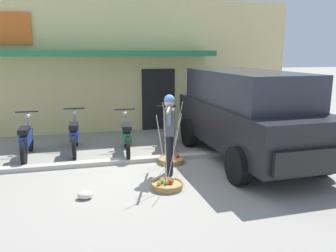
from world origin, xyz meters
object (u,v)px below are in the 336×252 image
motorcycle_third_in_row (127,136)px  motorcycle_nearest_shop (26,140)px  fruit_basket_left_side (167,184)px  fruit_basket_right_side (171,160)px  motorcycle_second_in_row (75,135)px  motorcycle_end_of_row (167,132)px  plastic_litter_bag (85,195)px  fruit_vendor (169,129)px  parked_truck (247,112)px

motorcycle_third_in_row → motorcycle_nearest_shop: bearing=174.8°
fruit_basket_left_side → motorcycle_nearest_shop: bearing=136.8°
fruit_basket_right_side → motorcycle_second_in_row: size_ratio=0.80×
motorcycle_end_of_row → plastic_litter_bag: bearing=-128.1°
fruit_basket_left_side → fruit_basket_right_side: 1.54m
fruit_vendor → plastic_litter_bag: bearing=-154.4°
fruit_vendor → motorcycle_third_in_row: fruit_vendor is taller
fruit_basket_right_side → motorcycle_end_of_row: size_ratio=0.81×
fruit_vendor → fruit_basket_left_side: size_ratio=1.17×
fruit_basket_right_side → motorcycle_second_in_row: fruit_basket_right_side is taller
motorcycle_third_in_row → plastic_litter_bag: bearing=-112.8°
fruit_basket_left_side → parked_truck: (2.31, 1.39, 1.05)m
fruit_basket_left_side → parked_truck: parked_truck is taller
fruit_vendor → motorcycle_second_in_row: size_ratio=0.93×
fruit_basket_left_side → plastic_litter_bag: fruit_basket_left_side is taller
motorcycle_third_in_row → fruit_basket_left_side: bearing=-79.7°
motorcycle_third_in_row → plastic_litter_bag: size_ratio=6.50×
motorcycle_nearest_shop → motorcycle_end_of_row: size_ratio=1.01×
parked_truck → motorcycle_end_of_row: bearing=141.6°
fruit_basket_left_side → motorcycle_nearest_shop: size_ratio=0.80×
motorcycle_second_in_row → motorcycle_end_of_row: 2.40m
motorcycle_nearest_shop → fruit_vendor: bearing=-32.2°
fruit_basket_left_side → motorcycle_nearest_shop: fruit_basket_left_side is taller
fruit_vendor → fruit_basket_left_side: fruit_vendor is taller
fruit_basket_left_side → fruit_basket_right_side: (0.46, 1.47, -0.00)m
plastic_litter_bag → motorcycle_end_of_row: bearing=51.9°
motorcycle_nearest_shop → motorcycle_second_in_row: (1.12, 0.24, 0.00)m
parked_truck → plastic_litter_bag: 4.25m
fruit_vendor → motorcycle_end_of_row: (0.44, 1.96, -0.52)m
motorcycle_third_in_row → motorcycle_end_of_row: (1.12, 0.24, 0.00)m
motorcycle_third_in_row → motorcycle_end_of_row: bearing=12.1°
motorcycle_third_in_row → plastic_litter_bag: motorcycle_third_in_row is taller
motorcycle_second_in_row → parked_truck: parked_truck is taller
motorcycle_second_in_row → motorcycle_third_in_row: bearing=-19.7°
motorcycle_end_of_row → motorcycle_nearest_shop: bearing=-179.6°
motorcycle_end_of_row → parked_truck: parked_truck is taller
parked_truck → motorcycle_third_in_row: bearing=159.0°
motorcycle_nearest_shop → parked_truck: parked_truck is taller
fruit_vendor → motorcycle_end_of_row: bearing=77.3°
motorcycle_third_in_row → parked_truck: parked_truck is taller
fruit_basket_left_side → motorcycle_end_of_row: fruit_basket_left_side is taller
parked_truck → plastic_litter_bag: parked_truck is taller
fruit_basket_left_side → motorcycle_second_in_row: fruit_basket_left_side is taller
motorcycle_third_in_row → fruit_vendor: bearing=-68.5°
fruit_basket_right_side → motorcycle_nearest_shop: size_ratio=0.80×
motorcycle_nearest_shop → motorcycle_end_of_row: 3.51m
fruit_vendor → motorcycle_third_in_row: size_ratio=0.93×
fruit_vendor → fruit_basket_left_side: (-0.23, -0.73, -0.90)m
fruit_basket_right_side → plastic_litter_bag: size_ratio=5.18×
fruit_basket_right_side → motorcycle_end_of_row: 1.30m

